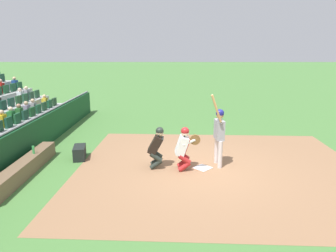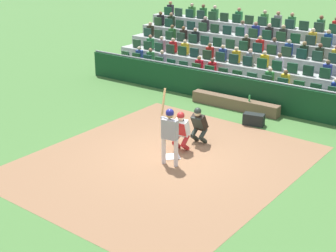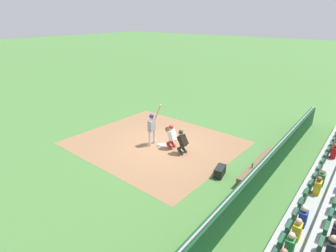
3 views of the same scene
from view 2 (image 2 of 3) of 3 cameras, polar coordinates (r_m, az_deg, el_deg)
The scene contains 11 objects.
ground_plane at distance 15.50m, azimuth 0.51°, elevation -3.52°, with size 160.00×160.00×0.00m, color #457637.
infield_dirt_patch at distance 15.13m, azimuth -0.58°, elevation -4.15°, with size 7.28×8.46×0.01m, color #8D6647.
home_plate_marker at distance 15.49m, azimuth 0.51°, elevation -3.46°, with size 0.44×0.44×0.02m, color white.
batter_at_plate at distance 14.58m, azimuth 0.17°, elevation -0.49°, with size 0.70×0.48×2.24m.
catcher_crouching at distance 15.69m, azimuth 1.45°, elevation -0.32°, with size 0.48×0.74×1.31m.
home_plate_umpire at distance 16.24m, azimuth 3.51°, elevation 0.29°, with size 0.46×0.49×1.27m.
dugout_wall at distance 19.85m, azimuth 9.86°, elevation 3.61°, with size 16.68×0.24×1.21m.
dugout_bench at distance 19.74m, azimuth 7.55°, elevation 2.55°, with size 3.65×0.40×0.44m, color brown.
water_bottle_on_bench at distance 19.35m, azimuth 9.19°, elevation 3.12°, with size 0.07×0.07×0.24m, color green.
equipment_duffel_bag at distance 18.19m, azimuth 9.67°, elevation 0.74°, with size 0.74×0.36×0.42m, color black.
bleacher_stand at distance 23.62m, azimuth 14.54°, elevation 6.74°, with size 17.66×4.58×2.90m.
Camera 2 is at (-8.04, 11.54, 6.50)m, focal length 53.91 mm.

